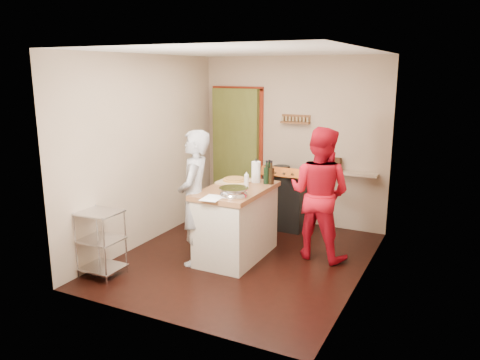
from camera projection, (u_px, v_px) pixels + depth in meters
name	position (u px, v px, depth m)	size (l,w,h in m)	color
floor	(243.00, 258.00, 6.08)	(3.50, 3.50, 0.00)	black
back_wall	(256.00, 149.00, 7.65)	(3.00, 0.44, 2.60)	tan
left_wall	(146.00, 151.00, 6.44)	(0.04, 3.50, 2.60)	tan
right_wall	(366.00, 172.00, 5.13)	(0.04, 3.50, 2.60)	tan
ceiling	(244.00, 51.00, 5.48)	(3.00, 3.50, 0.02)	white
stove	(287.00, 199.00, 7.20)	(0.60, 0.63, 1.00)	black
wire_shelving	(101.00, 240.00, 5.49)	(0.48, 0.40, 0.80)	silver
island	(237.00, 221.00, 6.03)	(0.73, 1.33, 1.24)	beige
person_stripe	(194.00, 198.00, 5.78)	(0.62, 0.40, 1.69)	silver
person_red	(319.00, 194.00, 5.96)	(0.83, 0.65, 1.71)	red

